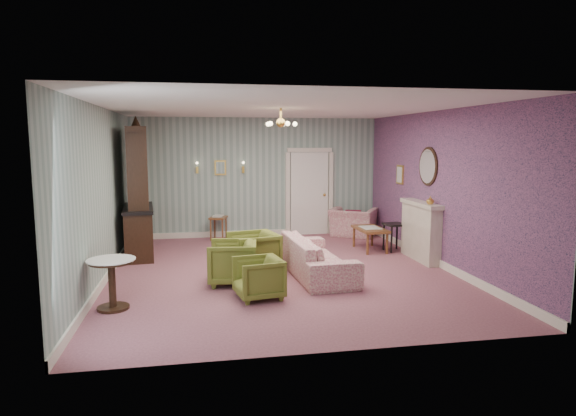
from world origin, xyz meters
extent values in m
plane|color=#975867|center=(0.00, 0.00, 0.00)|extent=(7.00, 7.00, 0.00)
plane|color=white|center=(0.00, 0.00, 2.90)|extent=(7.00, 7.00, 0.00)
plane|color=gray|center=(0.00, 3.50, 1.45)|extent=(6.00, 0.00, 6.00)
plane|color=gray|center=(0.00, -3.50, 1.45)|extent=(6.00, 0.00, 6.00)
plane|color=gray|center=(-3.00, 0.00, 1.45)|extent=(0.00, 7.00, 7.00)
plane|color=gray|center=(3.00, 0.00, 1.45)|extent=(0.00, 7.00, 7.00)
plane|color=#C16093|center=(2.98, 0.00, 1.45)|extent=(0.00, 7.00, 7.00)
imported|color=olive|center=(-0.59, -1.44, 0.34)|extent=(0.72, 0.76, 0.68)
imported|color=olive|center=(-0.91, -0.60, 0.39)|extent=(0.81, 0.85, 0.79)
imported|color=olive|center=(-0.50, 0.00, 0.41)|extent=(0.90, 0.93, 0.81)
imported|color=#AB4462|center=(0.58, -0.32, 0.44)|extent=(0.78, 2.29, 0.88)
imported|color=#AB4462|center=(2.32, 3.02, 0.46)|extent=(1.26, 1.15, 0.92)
imported|color=gold|center=(2.84, 0.00, 1.23)|extent=(0.15, 0.15, 0.15)
cube|color=maroon|center=(2.27, 2.87, 0.48)|extent=(0.41, 0.28, 0.39)
camera|label=1|loc=(-1.44, -8.58, 2.33)|focal=30.91mm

